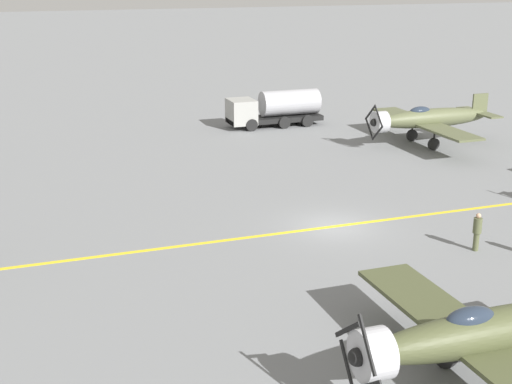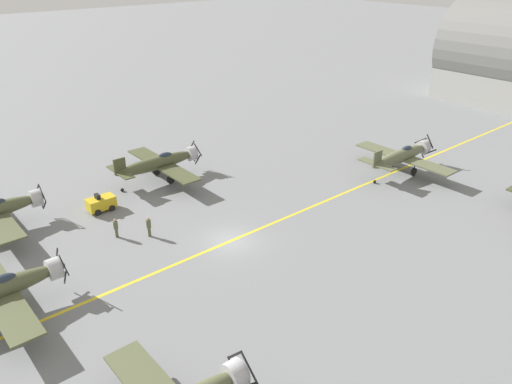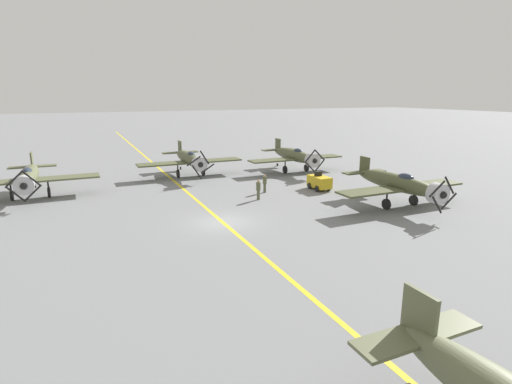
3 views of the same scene
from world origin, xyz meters
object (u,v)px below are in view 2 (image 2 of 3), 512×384
(tow_tractor, at_px, (101,203))
(airplane_mid_left, at_px, (159,163))
(ground_crew_walking, at_px, (116,227))
(ground_crew_inspecting, at_px, (149,226))
(airplane_far_center, at_px, (402,156))

(tow_tractor, bearing_deg, airplane_mid_left, 108.39)
(tow_tractor, bearing_deg, ground_crew_walking, -11.55)
(airplane_mid_left, height_order, ground_crew_inspecting, airplane_mid_left)
(airplane_mid_left, bearing_deg, ground_crew_walking, -53.70)
(airplane_far_center, height_order, airplane_mid_left, same)
(airplane_far_center, distance_m, ground_crew_walking, 31.68)
(airplane_mid_left, bearing_deg, tow_tractor, -77.21)
(airplane_far_center, height_order, ground_crew_inspecting, airplane_far_center)
(ground_crew_walking, relative_size, ground_crew_inspecting, 0.96)
(tow_tractor, relative_size, ground_crew_walking, 1.45)
(ground_crew_inspecting, bearing_deg, ground_crew_walking, -127.30)
(airplane_mid_left, xyz_separation_m, tow_tractor, (2.66, -7.99, -1.22))
(airplane_far_center, distance_m, ground_crew_inspecting, 29.13)
(airplane_far_center, xyz_separation_m, tow_tractor, (-12.89, -29.67, -1.22))
(airplane_mid_left, distance_m, ground_crew_walking, 12.30)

